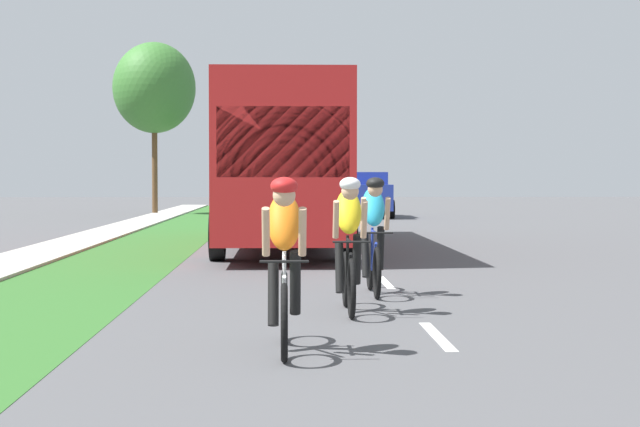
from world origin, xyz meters
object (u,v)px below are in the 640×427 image
cyclist_lead (284,262)px  cyclist_trailing (349,243)px  bus_red (283,160)px  street_tree_far (154,88)px  cyclist_distant (374,235)px  suv_blue (363,193)px

cyclist_lead → cyclist_trailing: size_ratio=1.00×
bus_red → street_tree_far: bearing=105.1°
cyclist_distant → cyclist_trailing: bearing=-104.0°
cyclist_trailing → street_tree_far: bearing=101.3°
bus_red → suv_blue: bus_red is taller
cyclist_lead → cyclist_distant: same height
cyclist_trailing → street_tree_far: street_tree_far is taller
cyclist_distant → suv_blue: (1.94, 26.30, 0.14)m
cyclist_trailing → cyclist_distant: (0.45, 1.80, 0.00)m
cyclist_trailing → street_tree_far: 32.87m
cyclist_distant → bus_red: bearing=97.4°
cyclist_trailing → bus_red: 11.25m
cyclist_distant → bus_red: size_ratio=0.15×
cyclist_distant → suv_blue: bearing=85.8°
suv_blue → street_tree_far: 10.54m
street_tree_far → cyclist_lead: bearing=-80.8°
cyclist_lead → street_tree_far: street_tree_far is taller
cyclist_trailing → cyclist_distant: same height
suv_blue → cyclist_lead: bearing=-95.8°
cyclist_trailing → suv_blue: 28.21m
suv_blue → street_tree_far: bearing=156.5°
cyclist_distant → bus_red: (-1.21, 9.36, 1.17)m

